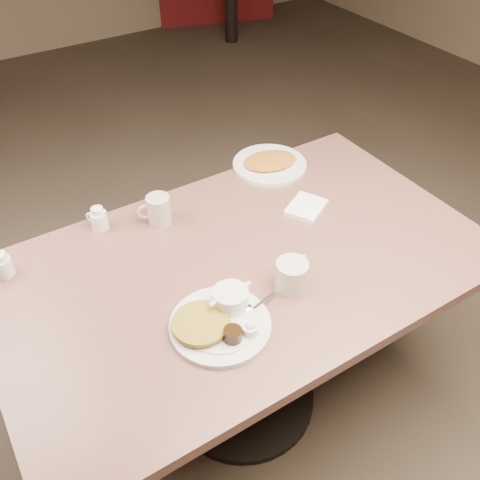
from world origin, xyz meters
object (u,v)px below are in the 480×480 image
coffee_mug_near (292,274)px  coffee_mug_far (158,210)px  hash_plate (270,163)px  creamer_left (3,265)px  creamer_right (99,219)px  diner_table (243,299)px  main_plate (220,319)px

coffee_mug_near → coffee_mug_far: coffee_mug_far is taller
hash_plate → creamer_left: bearing=-176.4°
creamer_left → hash_plate: (0.99, 0.06, -0.02)m
coffee_mug_far → hash_plate: coffee_mug_far is taller
coffee_mug_far → creamer_right: size_ratio=1.48×
diner_table → main_plate: size_ratio=4.35×
main_plate → creamer_left: creamer_left is taller
diner_table → coffee_mug_near: bearing=-69.3°
diner_table → creamer_right: bearing=129.0°
diner_table → main_plate: bearing=-136.8°
diner_table → creamer_left: size_ratio=18.75×
coffee_mug_far → coffee_mug_near: bearing=-67.4°
main_plate → coffee_mug_far: size_ratio=2.91×
main_plate → creamer_right: (-0.12, 0.56, 0.01)m
main_plate → coffee_mug_far: 0.49m
creamer_left → diner_table: bearing=-27.5°
main_plate → creamer_right: 0.57m
creamer_left → creamer_right: (0.32, 0.06, -0.00)m
coffee_mug_far → hash_plate: 0.51m
creamer_left → creamer_right: same height
coffee_mug_near → creamer_right: 0.66m
diner_table → hash_plate: size_ratio=4.54×
creamer_right → creamer_left: bearing=-169.7°
coffee_mug_near → coffee_mug_far: 0.51m
diner_table → coffee_mug_near: coffee_mug_near is taller
creamer_right → hash_plate: size_ratio=0.24×
creamer_right → main_plate: bearing=-77.5°
creamer_right → coffee_mug_near: bearing=-55.7°
creamer_left → creamer_right: 0.32m
diner_table → creamer_right: creamer_right is taller
creamer_left → main_plate: bearing=-48.7°
coffee_mug_near → creamer_right: bearing=124.3°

